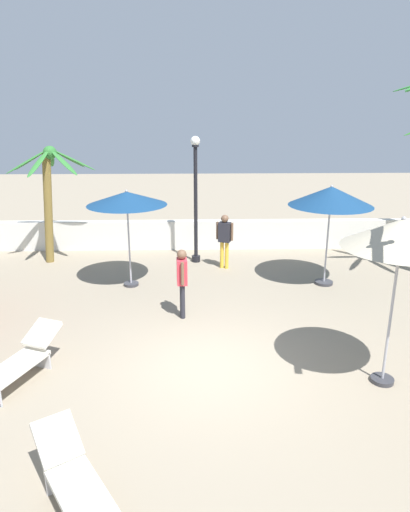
# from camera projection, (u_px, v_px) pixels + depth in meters

# --- Properties ---
(ground_plane) EXTENTS (56.00, 56.00, 0.00)m
(ground_plane) POSITION_uv_depth(u_px,v_px,m) (209.00, 366.00, 9.19)
(ground_plane) COLOR gray
(boundary_wall) EXTENTS (25.20, 0.30, 1.05)m
(boundary_wall) POSITION_uv_depth(u_px,v_px,m) (201.00, 235.00, 16.69)
(boundary_wall) COLOR silver
(boundary_wall) RESTS_ON ground_plane
(patio_umbrella_0) EXTENTS (2.33, 2.33, 2.89)m
(patio_umbrella_0) POSITION_uv_depth(u_px,v_px,m) (331.00, 197.00, 12.71)
(patio_umbrella_0) COLOR #333338
(patio_umbrella_0) RESTS_ON ground_plane
(patio_umbrella_1) EXTENTS (2.20, 2.20, 2.78)m
(patio_umbrella_1) POSITION_uv_depth(u_px,v_px,m) (127.00, 199.00, 12.60)
(patio_umbrella_1) COLOR #333338
(patio_umbrella_1) RESTS_ON ground_plane
(patio_umbrella_4) EXTENTS (2.00, 2.00, 3.17)m
(patio_umbrella_4) POSITION_uv_depth(u_px,v_px,m) (402.00, 235.00, 7.81)
(patio_umbrella_4) COLOR #333338
(patio_umbrella_4) RESTS_ON ground_plane
(palm_tree_2) EXTENTS (2.67, 2.67, 3.78)m
(palm_tree_2) POSITION_uv_depth(u_px,v_px,m) (49.00, 187.00, 14.68)
(palm_tree_2) COLOR olive
(palm_tree_2) RESTS_ON ground_plane
(lamp_post_3) EXTENTS (0.30, 0.30, 4.06)m
(lamp_post_3) POSITION_uv_depth(u_px,v_px,m) (196.00, 197.00, 14.78)
(lamp_post_3) COLOR black
(lamp_post_3) RESTS_ON ground_plane
(lounge_chair_0) EXTENTS (1.50, 1.87, 0.84)m
(lounge_chair_0) POSITION_uv_depth(u_px,v_px,m) (76.00, 482.00, 5.85)
(lounge_chair_0) COLOR #B7B7BC
(lounge_chair_0) RESTS_ON ground_plane
(lounge_chair_1) EXTENTS (1.20, 1.92, 0.82)m
(lounge_chair_1) POSITION_uv_depth(u_px,v_px,m) (22.00, 359.00, 8.69)
(lounge_chair_1) COLOR #B7B7BC
(lounge_chair_1) RESTS_ON ground_plane
(guest_0) EXTENTS (0.26, 0.56, 1.72)m
(guest_0) POSITION_uv_depth(u_px,v_px,m) (182.00, 277.00, 11.06)
(guest_0) COLOR #26262D
(guest_0) RESTS_ON ground_plane
(guest_3) EXTENTS (0.52, 0.36, 1.74)m
(guest_3) POSITION_uv_depth(u_px,v_px,m) (225.00, 236.00, 14.50)
(guest_3) COLOR gold
(guest_3) RESTS_ON ground_plane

